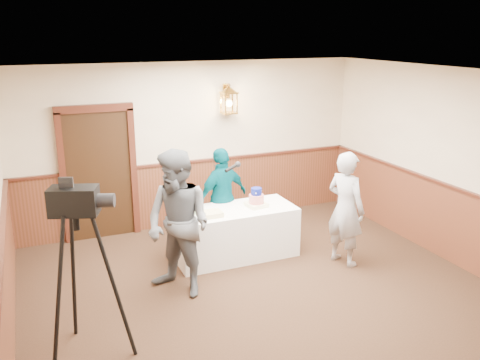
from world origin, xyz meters
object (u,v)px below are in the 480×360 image
Objects in this scene: tiered_cake at (256,199)px; sheet_cake_yellow at (210,214)px; interviewer at (179,224)px; tv_camera_rig at (82,284)px; display_table at (235,232)px; assistant_p at (223,197)px; baker at (346,209)px; sheet_cake_green at (187,211)px.

sheet_cake_yellow is (-0.78, -0.13, -0.08)m from tiered_cake.
interviewer is 1.59m from tv_camera_rig.
tiered_cake is 0.17× the size of tv_camera_rig.
tiered_cake is (0.34, -0.03, 0.49)m from display_table.
tiered_cake is at bearing 9.20° from sheet_cake_yellow.
interviewer is at bearing -144.63° from display_table.
tv_camera_rig is (-2.35, -2.16, 0.05)m from assistant_p.
tiered_cake is at bearing -4.34° from display_table.
tv_camera_rig is (-2.36, -1.69, 0.46)m from display_table.
display_table is 5.50× the size of sheet_cake_yellow.
assistant_p is (-0.35, 0.49, -0.07)m from tiered_cake.
assistant_p is 3.19m from tv_camera_rig.
interviewer reaches higher than baker.
sheet_cake_yellow is 0.18× the size of tv_camera_rig.
baker is at bearing 32.83° from tv_camera_rig.
display_table is 5.68× the size of tiered_cake.
tv_camera_rig reaches higher than sheet_cake_green.
assistant_p reaches higher than sheet_cake_yellow.
interviewer reaches higher than sheet_cake_green.
display_table is 0.97× the size of tv_camera_rig.
baker is (1.81, -0.69, 0.05)m from sheet_cake_yellow.
sheet_cake_green is at bearing 47.69° from baker.
display_table is 0.82m from sheet_cake_green.
tiered_cake is 0.17× the size of interviewer.
sheet_cake_yellow is at bearing -42.25° from sheet_cake_green.
sheet_cake_green is at bearing 137.75° from sheet_cake_yellow.
tiered_cake reaches higher than sheet_cake_yellow.
tiered_cake is at bearing 84.01° from interviewer.
tiered_cake is 3.17m from tv_camera_rig.
sheet_cake_yellow is 2.46m from tv_camera_rig.
tiered_cake is 0.79m from sheet_cake_yellow.
sheet_cake_green is (-0.70, 0.09, 0.41)m from display_table.
sheet_cake_green is 0.79m from assistant_p.
tv_camera_rig is at bearing 84.67° from baker.
assistant_p is at bearing 28.43° from baker.
baker is at bearing -38.27° from tiered_cake.
sheet_cake_green is at bearing 9.79° from assistant_p.
assistant_p reaches higher than sheet_cake_green.
display_table is at bearing 19.08° from sheet_cake_yellow.
interviewer reaches higher than tiered_cake.
display_table is 1.07× the size of baker.
interviewer reaches higher than tv_camera_rig.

